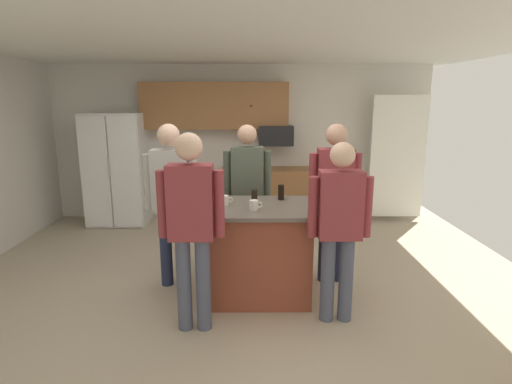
{
  "coord_description": "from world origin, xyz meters",
  "views": [
    {
      "loc": [
        0.22,
        -4.24,
        2.02
      ],
      "look_at": [
        0.26,
        0.05,
        1.05
      ],
      "focal_mm": 28.62,
      "sensor_mm": 36.0,
      "label": 1
    }
  ],
  "objects_px": {
    "person_elder_center": "(247,186)",
    "person_host_foreground": "(339,221)",
    "refrigerator": "(117,169)",
    "kitchen_island": "(256,251)",
    "person_guest_left": "(334,192)",
    "mug_ceramic_white": "(225,200)",
    "mug_blue_stoneware": "(254,205)",
    "person_guest_right": "(191,219)",
    "glass_dark_ale": "(281,192)",
    "microwave_over_range": "(276,135)",
    "person_guest_by_door": "(171,194)",
    "glass_pilsner": "(254,197)"
  },
  "relations": [
    {
      "from": "refrigerator",
      "to": "person_elder_center",
      "type": "distance_m",
      "value": 2.83
    },
    {
      "from": "person_elder_center",
      "to": "person_guest_by_door",
      "type": "bearing_deg",
      "value": -63.38
    },
    {
      "from": "person_guest_right",
      "to": "kitchen_island",
      "type": "bearing_deg",
      "value": -0.0
    },
    {
      "from": "refrigerator",
      "to": "kitchen_island",
      "type": "bearing_deg",
      "value": -49.36
    },
    {
      "from": "person_elder_center",
      "to": "person_host_foreground",
      "type": "bearing_deg",
      "value": 25.57
    },
    {
      "from": "person_guest_right",
      "to": "mug_blue_stoneware",
      "type": "bearing_deg",
      "value": -8.13
    },
    {
      "from": "microwave_over_range",
      "to": "person_guest_right",
      "type": "xyz_separation_m",
      "value": [
        -0.91,
        -3.39,
        -0.42
      ]
    },
    {
      "from": "person_guest_by_door",
      "to": "mug_ceramic_white",
      "type": "xyz_separation_m",
      "value": [
        0.59,
        -0.22,
        -0.01
      ]
    },
    {
      "from": "person_host_foreground",
      "to": "glass_pilsner",
      "type": "relative_size",
      "value": 10.94
    },
    {
      "from": "person_host_foreground",
      "to": "microwave_over_range",
      "type": "bearing_deg",
      "value": -48.56
    },
    {
      "from": "kitchen_island",
      "to": "glass_dark_ale",
      "type": "relative_size",
      "value": 7.64
    },
    {
      "from": "kitchen_island",
      "to": "person_guest_left",
      "type": "xyz_separation_m",
      "value": [
        0.86,
        0.35,
        0.54
      ]
    },
    {
      "from": "refrigerator",
      "to": "mug_blue_stoneware",
      "type": "relative_size",
      "value": 14.04
    },
    {
      "from": "refrigerator",
      "to": "person_guest_by_door",
      "type": "distance_m",
      "value": 2.73
    },
    {
      "from": "mug_ceramic_white",
      "to": "person_elder_center",
      "type": "bearing_deg",
      "value": 73.8
    },
    {
      "from": "person_guest_left",
      "to": "glass_pilsner",
      "type": "distance_m",
      "value": 0.92
    },
    {
      "from": "microwave_over_range",
      "to": "person_guest_left",
      "type": "relative_size",
      "value": 0.32
    },
    {
      "from": "glass_dark_ale",
      "to": "person_guest_right",
      "type": "bearing_deg",
      "value": -132.34
    },
    {
      "from": "person_guest_right",
      "to": "glass_pilsner",
      "type": "distance_m",
      "value": 0.89
    },
    {
      "from": "microwave_over_range",
      "to": "mug_ceramic_white",
      "type": "relative_size",
      "value": 4.29
    },
    {
      "from": "person_guest_by_door",
      "to": "mug_blue_stoneware",
      "type": "xyz_separation_m",
      "value": [
        0.88,
        -0.43,
        -0.01
      ]
    },
    {
      "from": "person_host_foreground",
      "to": "mug_blue_stoneware",
      "type": "bearing_deg",
      "value": 11.26
    },
    {
      "from": "person_guest_left",
      "to": "mug_blue_stoneware",
      "type": "xyz_separation_m",
      "value": [
        -0.88,
        -0.54,
        -0.01
      ]
    },
    {
      "from": "refrigerator",
      "to": "microwave_over_range",
      "type": "xyz_separation_m",
      "value": [
        2.6,
        0.12,
        0.54
      ]
    },
    {
      "from": "mug_ceramic_white",
      "to": "person_guest_by_door",
      "type": "bearing_deg",
      "value": 159.66
    },
    {
      "from": "person_guest_right",
      "to": "person_host_foreground",
      "type": "height_order",
      "value": "person_guest_right"
    },
    {
      "from": "refrigerator",
      "to": "person_host_foreground",
      "type": "distance_m",
      "value": 4.34
    },
    {
      "from": "person_guest_right",
      "to": "glass_pilsner",
      "type": "height_order",
      "value": "person_guest_right"
    },
    {
      "from": "kitchen_island",
      "to": "person_guest_left",
      "type": "bearing_deg",
      "value": 22.47
    },
    {
      "from": "person_elder_center",
      "to": "kitchen_island",
      "type": "bearing_deg",
      "value": -0.0
    },
    {
      "from": "refrigerator",
      "to": "person_guest_by_door",
      "type": "relative_size",
      "value": 1.02
    },
    {
      "from": "refrigerator",
      "to": "kitchen_island",
      "type": "relative_size",
      "value": 1.5
    },
    {
      "from": "microwave_over_range",
      "to": "person_guest_right",
      "type": "bearing_deg",
      "value": -104.93
    },
    {
      "from": "mug_ceramic_white",
      "to": "mug_blue_stoneware",
      "type": "bearing_deg",
      "value": -36.15
    },
    {
      "from": "person_elder_center",
      "to": "mug_ceramic_white",
      "type": "distance_m",
      "value": 0.79
    },
    {
      "from": "kitchen_island",
      "to": "mug_blue_stoneware",
      "type": "bearing_deg",
      "value": -97.29
    },
    {
      "from": "person_guest_left",
      "to": "mug_blue_stoneware",
      "type": "relative_size",
      "value": 13.71
    },
    {
      "from": "person_elder_center",
      "to": "person_guest_left",
      "type": "distance_m",
      "value": 1.05
    },
    {
      "from": "glass_pilsner",
      "to": "mug_ceramic_white",
      "type": "distance_m",
      "value": 0.3
    },
    {
      "from": "mug_ceramic_white",
      "to": "person_host_foreground",
      "type": "bearing_deg",
      "value": -27.23
    },
    {
      "from": "person_guest_by_door",
      "to": "mug_blue_stoneware",
      "type": "relative_size",
      "value": 13.76
    },
    {
      "from": "glass_dark_ale",
      "to": "mug_ceramic_white",
      "type": "bearing_deg",
      "value": -159.07
    },
    {
      "from": "mug_ceramic_white",
      "to": "microwave_over_range",
      "type": "bearing_deg",
      "value": 76.2
    },
    {
      "from": "person_guest_left",
      "to": "mug_ceramic_white",
      "type": "height_order",
      "value": "person_guest_left"
    },
    {
      "from": "kitchen_island",
      "to": "mug_blue_stoneware",
      "type": "xyz_separation_m",
      "value": [
        -0.02,
        -0.18,
        0.53
      ]
    },
    {
      "from": "microwave_over_range",
      "to": "person_guest_left",
      "type": "xyz_separation_m",
      "value": [
        0.51,
        -2.39,
        -0.42
      ]
    },
    {
      "from": "person_host_foreground",
      "to": "person_guest_right",
      "type": "bearing_deg",
      "value": 40.68
    },
    {
      "from": "glass_pilsner",
      "to": "person_guest_by_door",
      "type": "bearing_deg",
      "value": 167.65
    },
    {
      "from": "kitchen_island",
      "to": "mug_ceramic_white",
      "type": "height_order",
      "value": "mug_ceramic_white"
    },
    {
      "from": "person_elder_center",
      "to": "mug_ceramic_white",
      "type": "height_order",
      "value": "person_elder_center"
    }
  ]
}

